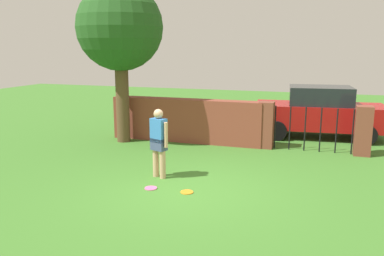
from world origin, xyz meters
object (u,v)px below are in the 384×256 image
object	(u,v)px
person	(159,140)
frisbee_orange	(187,192)
car	(319,112)
frisbee_pink	(151,188)
tree	(120,29)

from	to	relation	value
person	frisbee_orange	world-z (taller)	person
person	frisbee_orange	size ratio (longest dim) A/B	6.00
car	frisbee_orange	size ratio (longest dim) A/B	16.09
person	frisbee_orange	distance (m)	1.49
frisbee_pink	person	bearing A→B (deg)	98.97
tree	frisbee_pink	xyz separation A→B (m)	(2.64, -3.75, -3.54)
car	person	bearing A→B (deg)	52.98
person	frisbee_pink	distance (m)	1.17
tree	frisbee_orange	xyz separation A→B (m)	(3.46, -3.73, -3.54)
frisbee_orange	frisbee_pink	xyz separation A→B (m)	(-0.82, -0.02, 0.00)
car	frisbee_pink	xyz separation A→B (m)	(-3.34, -6.40, -0.85)
tree	frisbee_orange	world-z (taller)	tree
tree	person	bearing A→B (deg)	-49.86
car	tree	bearing A→B (deg)	18.39
car	frisbee_orange	xyz separation A→B (m)	(-2.52, -6.38, -0.85)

